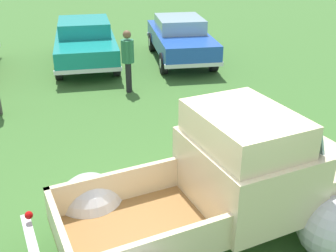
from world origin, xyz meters
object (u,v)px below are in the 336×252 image
Objects in this scene: spectator_0 at (128,57)px; show_car_1 at (85,40)px; vintage_pickup_truck at (229,191)px; show_car_2 at (180,37)px.

show_car_1 is at bearing 121.29° from spectator_0.
vintage_pickup_truck is 9.35m from show_car_1.
show_car_2 is at bearing 67.52° from vintage_pickup_truck.
spectator_0 is (-0.23, 6.31, 0.20)m from vintage_pickup_truck.
show_car_1 and show_car_2 have the same top height.
show_car_1 is at bearing -91.27° from show_car_2.
vintage_pickup_truck is 9.10m from show_car_2.
spectator_0 is (0.87, -2.98, 0.17)m from show_car_1.
show_car_2 is at bearing 63.33° from spectator_0.
spectator_0 is (-2.27, -2.56, 0.18)m from show_car_2.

